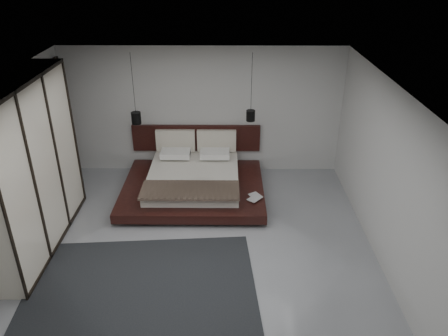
{
  "coord_description": "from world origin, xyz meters",
  "views": [
    {
      "loc": [
        0.53,
        -6.0,
        4.57
      ],
      "look_at": [
        0.47,
        1.2,
        0.93
      ],
      "focal_mm": 35.0,
      "sensor_mm": 36.0,
      "label": 1
    }
  ],
  "objects_px": {
    "lattice_screen": "(60,124)",
    "pendant_left": "(136,118)",
    "wardrobe": "(25,168)",
    "bed": "(194,180)",
    "pendant_right": "(251,115)",
    "rug": "(141,289)"
  },
  "relations": [
    {
      "from": "lattice_screen",
      "to": "wardrobe",
      "type": "relative_size",
      "value": 0.9
    },
    {
      "from": "bed",
      "to": "pendant_left",
      "type": "xyz_separation_m",
      "value": [
        -1.16,
        0.45,
        1.19
      ]
    },
    {
      "from": "pendant_left",
      "to": "wardrobe",
      "type": "bearing_deg",
      "value": -122.23
    },
    {
      "from": "bed",
      "to": "pendant_left",
      "type": "distance_m",
      "value": 1.72
    },
    {
      "from": "pendant_left",
      "to": "wardrobe",
      "type": "relative_size",
      "value": 0.5
    },
    {
      "from": "lattice_screen",
      "to": "pendant_left",
      "type": "distance_m",
      "value": 1.63
    },
    {
      "from": "bed",
      "to": "pendant_right",
      "type": "xyz_separation_m",
      "value": [
        1.16,
        0.45,
        1.25
      ]
    },
    {
      "from": "bed",
      "to": "wardrobe",
      "type": "relative_size",
      "value": 0.98
    },
    {
      "from": "lattice_screen",
      "to": "wardrobe",
      "type": "height_order",
      "value": "wardrobe"
    },
    {
      "from": "pendant_right",
      "to": "rug",
      "type": "relative_size",
      "value": 0.4
    },
    {
      "from": "wardrobe",
      "to": "rug",
      "type": "bearing_deg",
      "value": -31.67
    },
    {
      "from": "lattice_screen",
      "to": "pendant_left",
      "type": "xyz_separation_m",
      "value": [
        1.62,
        -0.09,
        0.18
      ]
    },
    {
      "from": "pendant_right",
      "to": "wardrobe",
      "type": "distance_m",
      "value": 4.29
    },
    {
      "from": "bed",
      "to": "pendant_left",
      "type": "relative_size",
      "value": 1.96
    },
    {
      "from": "bed",
      "to": "pendant_right",
      "type": "relative_size",
      "value": 2.06
    },
    {
      "from": "lattice_screen",
      "to": "bed",
      "type": "bearing_deg",
      "value": -11.06
    },
    {
      "from": "pendant_right",
      "to": "rug",
      "type": "bearing_deg",
      "value": -117.45
    },
    {
      "from": "lattice_screen",
      "to": "pendant_right",
      "type": "relative_size",
      "value": 1.89
    },
    {
      "from": "lattice_screen",
      "to": "bed",
      "type": "height_order",
      "value": "lattice_screen"
    },
    {
      "from": "lattice_screen",
      "to": "bed",
      "type": "distance_m",
      "value": 3.01
    },
    {
      "from": "bed",
      "to": "pendant_right",
      "type": "bearing_deg",
      "value": 21.22
    },
    {
      "from": "pendant_right",
      "to": "wardrobe",
      "type": "height_order",
      "value": "wardrobe"
    }
  ]
}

